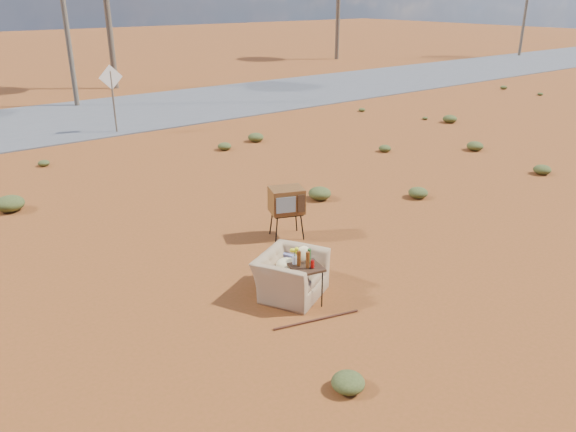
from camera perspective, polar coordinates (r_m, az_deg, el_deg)
ground at (r=8.88m, az=2.89°, el=-7.31°), size 140.00×140.00×0.00m
highway at (r=21.91m, az=-23.56°, el=8.69°), size 140.00×7.00×0.04m
armchair at (r=8.57m, az=0.44°, el=-5.26°), size 1.32×1.21×0.89m
tv_unit at (r=10.37m, az=-0.14°, el=1.53°), size 0.73×0.67×0.97m
side_table at (r=8.16m, az=1.63°, el=-4.96°), size 0.52×0.52×0.88m
rusty_bar at (r=8.06m, az=2.93°, el=-10.47°), size 1.26×0.37×0.03m
road_sign at (r=19.26m, az=-17.47°, el=12.42°), size 0.78×0.06×2.19m
scrub_patch at (r=11.89m, az=-14.05°, el=0.55°), size 17.49×8.07×0.33m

